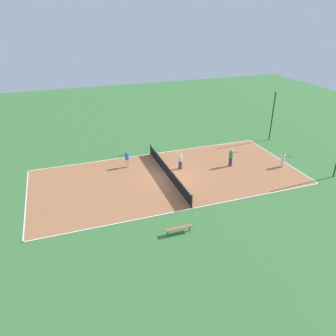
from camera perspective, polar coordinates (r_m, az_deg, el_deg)
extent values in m
plane|color=#3D7538|center=(28.94, 0.00, -1.60)|extent=(80.00, 80.00, 0.00)
cube|color=#AD6B42|center=(28.93, 0.00, -1.58)|extent=(10.89, 23.54, 0.02)
cube|color=white|center=(33.57, -3.07, 2.45)|extent=(0.10, 23.54, 0.00)
cube|color=white|center=(24.60, 4.21, -7.04)|extent=(0.10, 23.54, 0.00)
cube|color=white|center=(27.82, -23.51, -5.15)|extent=(10.89, 0.10, 0.00)
cube|color=white|center=(34.27, 18.83, 1.53)|extent=(10.89, 0.10, 0.00)
cube|color=white|center=(28.93, 0.00, -1.56)|extent=(10.89, 0.10, 0.00)
cylinder|color=black|center=(33.27, -3.04, 3.25)|extent=(0.10, 0.10, 1.08)
cylinder|color=black|center=(24.38, 4.16, -5.85)|extent=(0.10, 0.10, 1.08)
cube|color=black|center=(28.69, 0.00, -0.65)|extent=(10.59, 0.03, 1.03)
cube|color=white|center=(28.48, 0.00, 0.23)|extent=(10.59, 0.04, 0.06)
cube|color=olive|center=(21.89, 1.91, -10.36)|extent=(0.36, 1.86, 0.04)
cylinder|color=#4C4C51|center=(21.81, -0.05, -11.25)|extent=(0.08, 0.08, 0.41)
cylinder|color=#4C4C51|center=(22.27, 3.80, -10.41)|extent=(0.08, 0.08, 0.41)
cube|color=white|center=(30.81, -7.10, 0.85)|extent=(0.23, 0.28, 0.79)
cylinder|color=blue|center=(30.53, -7.17, 1.99)|extent=(0.40, 0.40, 0.55)
sphere|color=#A87A56|center=(30.38, -7.21, 2.67)|extent=(0.24, 0.24, 0.24)
cylinder|color=#262626|center=(30.46, -7.79, 2.18)|extent=(0.07, 0.28, 0.03)
torus|color=black|center=(30.44, -8.31, 2.13)|extent=(0.34, 0.34, 0.02)
cube|color=navy|center=(30.26, 2.15, 0.55)|extent=(0.32, 0.30, 0.78)
cylinder|color=silver|center=(29.99, 2.17, 1.69)|extent=(0.50, 0.50, 0.54)
sphere|color=beige|center=(29.83, 2.18, 2.37)|extent=(0.23, 0.23, 0.23)
cube|color=navy|center=(31.32, 10.80, 1.09)|extent=(0.23, 0.27, 0.87)
cylinder|color=green|center=(31.02, 10.91, 2.34)|extent=(0.40, 0.40, 0.61)
sphere|color=beige|center=(30.85, 10.98, 3.08)|extent=(0.26, 0.26, 0.26)
cylinder|color=#262626|center=(31.09, 11.48, 2.64)|extent=(0.06, 0.28, 0.03)
torus|color=black|center=(31.20, 11.95, 2.69)|extent=(0.34, 0.34, 0.02)
cube|color=white|center=(32.47, 19.26, 0.79)|extent=(0.30, 0.32, 0.71)
cylinder|color=white|center=(32.23, 19.41, 1.75)|extent=(0.49, 0.49, 0.49)
sphere|color=#A87A56|center=(32.10, 19.50, 2.33)|extent=(0.21, 0.21, 0.21)
cylinder|color=#262626|center=(32.24, 20.00, 1.91)|extent=(0.16, 0.26, 0.03)
torus|color=black|center=(32.30, 20.49, 1.87)|extent=(0.41, 0.41, 0.02)
sphere|color=#CCE033|center=(29.61, -0.18, -0.80)|extent=(0.07, 0.07, 0.07)
sphere|color=#CCE033|center=(26.55, -1.12, -4.19)|extent=(0.07, 0.07, 0.07)
cylinder|color=black|center=(38.15, 17.70, 8.50)|extent=(0.12, 0.12, 5.44)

